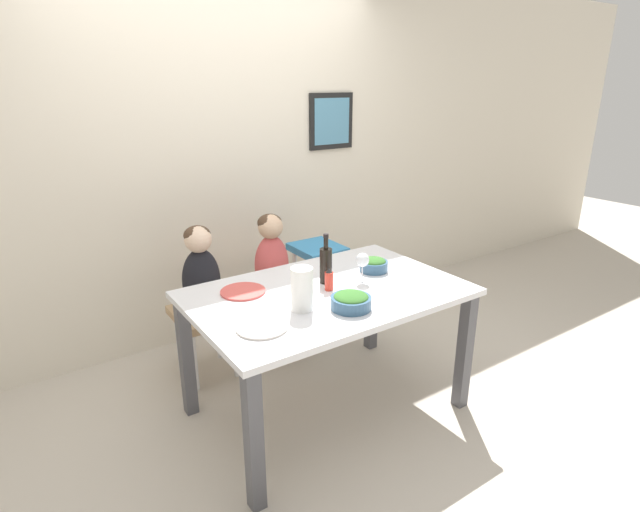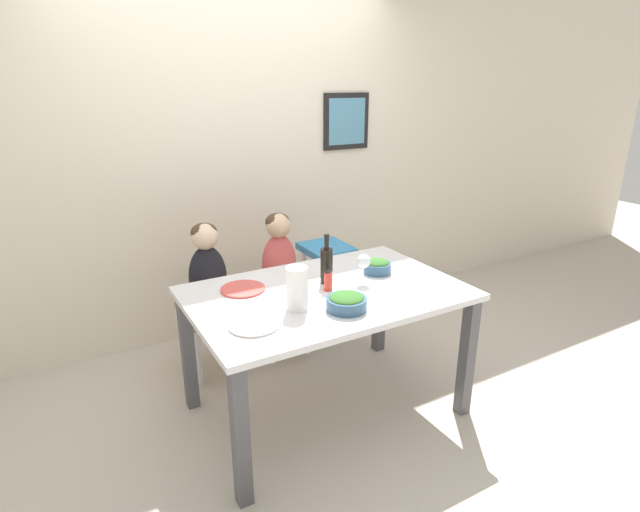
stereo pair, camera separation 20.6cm
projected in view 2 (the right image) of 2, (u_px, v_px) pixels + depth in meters
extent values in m
plane|color=#BCB2A3|center=(326.00, 408.00, 3.01)|extent=(14.00, 14.00, 0.00)
cube|color=beige|center=(236.00, 156.00, 3.65)|extent=(10.00, 0.06, 2.70)
cube|color=black|center=(346.00, 121.00, 3.98)|extent=(0.41, 0.02, 0.44)
cube|color=teal|center=(347.00, 121.00, 3.97)|extent=(0.33, 0.00, 0.36)
cube|color=silver|center=(326.00, 293.00, 2.76)|extent=(1.50, 0.97, 0.03)
cube|color=#4C4C51|center=(241.00, 437.00, 2.22)|extent=(0.07, 0.07, 0.74)
cube|color=#4C4C51|center=(467.00, 357.00, 2.86)|extent=(0.07, 0.07, 0.74)
cube|color=#4C4C51|center=(188.00, 352.00, 2.92)|extent=(0.07, 0.07, 0.74)
cube|color=#4C4C51|center=(380.00, 303.00, 3.56)|extent=(0.07, 0.07, 0.74)
cylinder|color=silver|center=(199.00, 356.00, 3.19)|extent=(0.04, 0.04, 0.41)
cylinder|color=silver|center=(240.00, 345.00, 3.32)|extent=(0.04, 0.04, 0.41)
cylinder|color=silver|center=(187.00, 337.00, 3.42)|extent=(0.04, 0.04, 0.41)
cylinder|color=silver|center=(226.00, 328.00, 3.55)|extent=(0.04, 0.04, 0.41)
cube|color=tan|center=(211.00, 310.00, 3.29)|extent=(0.38, 0.43, 0.05)
cylinder|color=silver|center=(271.00, 337.00, 3.42)|extent=(0.04, 0.04, 0.41)
cylinder|color=silver|center=(307.00, 327.00, 3.55)|extent=(0.04, 0.04, 0.41)
cylinder|color=silver|center=(255.00, 321.00, 3.65)|extent=(0.04, 0.04, 0.41)
cylinder|color=silver|center=(290.00, 312.00, 3.78)|extent=(0.04, 0.04, 0.41)
cube|color=tan|center=(280.00, 295.00, 3.53)|extent=(0.38, 0.43, 0.05)
cylinder|color=silver|center=(320.00, 305.00, 3.58)|extent=(0.04, 0.04, 0.69)
cylinder|color=silver|center=(348.00, 298.00, 3.69)|extent=(0.04, 0.04, 0.69)
cylinder|color=silver|center=(305.00, 293.00, 3.78)|extent=(0.04, 0.04, 0.69)
cylinder|color=silver|center=(332.00, 287.00, 3.89)|extent=(0.04, 0.04, 0.69)
cube|color=teal|center=(326.00, 249.00, 3.61)|extent=(0.32, 0.36, 0.05)
ellipsoid|color=black|center=(208.00, 277.00, 3.21)|extent=(0.25, 0.19, 0.42)
sphere|color=beige|center=(205.00, 237.00, 3.12)|extent=(0.17, 0.17, 0.17)
ellipsoid|color=#473323|center=(204.00, 232.00, 3.12)|extent=(0.17, 0.16, 0.12)
ellipsoid|color=#C64C4C|center=(279.00, 264.00, 3.45)|extent=(0.25, 0.19, 0.42)
sphere|color=#D6AD89|center=(278.00, 226.00, 3.36)|extent=(0.17, 0.17, 0.17)
ellipsoid|color=#473323|center=(277.00, 222.00, 3.36)|extent=(0.17, 0.16, 0.12)
cylinder|color=black|center=(327.00, 266.00, 2.83)|extent=(0.07, 0.07, 0.20)
cylinder|color=black|center=(327.00, 242.00, 2.78)|extent=(0.03, 0.03, 0.09)
cylinder|color=black|center=(327.00, 236.00, 2.77)|extent=(0.03, 0.03, 0.02)
cylinder|color=white|center=(297.00, 288.00, 2.50)|extent=(0.11, 0.11, 0.22)
cylinder|color=white|center=(364.00, 282.00, 2.86)|extent=(0.06, 0.06, 0.00)
cylinder|color=white|center=(364.00, 275.00, 2.85)|extent=(0.01, 0.01, 0.08)
ellipsoid|color=white|center=(364.00, 261.00, 2.82)|extent=(0.08, 0.08, 0.08)
cylinder|color=#335675|center=(346.00, 304.00, 2.52)|extent=(0.21, 0.21, 0.06)
ellipsoid|color=#336628|center=(347.00, 298.00, 2.51)|extent=(0.18, 0.18, 0.04)
cylinder|color=#335675|center=(377.00, 268.00, 3.00)|extent=(0.17, 0.17, 0.06)
ellipsoid|color=#336628|center=(377.00, 263.00, 2.99)|extent=(0.15, 0.15, 0.04)
cylinder|color=silver|center=(254.00, 325.00, 2.36)|extent=(0.25, 0.25, 0.01)
cylinder|color=#D14C47|center=(243.00, 289.00, 2.76)|extent=(0.25, 0.25, 0.01)
cylinder|color=red|center=(328.00, 281.00, 2.75)|extent=(0.05, 0.05, 0.10)
cone|color=black|center=(328.00, 270.00, 2.72)|extent=(0.04, 0.04, 0.02)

